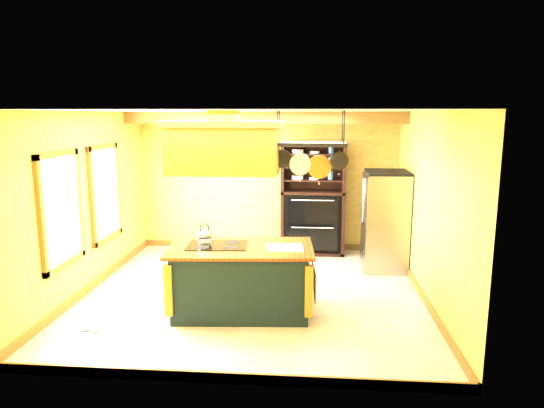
# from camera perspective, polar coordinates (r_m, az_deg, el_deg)

# --- Properties ---
(floor) EXTENTS (5.00, 5.00, 0.00)m
(floor) POSITION_cam_1_polar(r_m,az_deg,el_deg) (7.42, -2.23, -10.44)
(floor) COLOR beige
(floor) RESTS_ON ground
(ceiling) EXTENTS (5.00, 5.00, 0.00)m
(ceiling) POSITION_cam_1_polar(r_m,az_deg,el_deg) (6.92, -2.39, 10.91)
(ceiling) COLOR white
(ceiling) RESTS_ON wall_back
(wall_back) EXTENTS (5.00, 0.02, 2.70)m
(wall_back) POSITION_cam_1_polar(r_m,az_deg,el_deg) (9.50, -0.47, 2.66)
(wall_back) COLOR #E7C954
(wall_back) RESTS_ON floor
(wall_front) EXTENTS (5.00, 0.02, 2.70)m
(wall_front) POSITION_cam_1_polar(r_m,az_deg,el_deg) (4.64, -6.08, -5.88)
(wall_front) COLOR #E7C954
(wall_front) RESTS_ON floor
(wall_left) EXTENTS (0.02, 5.00, 2.70)m
(wall_left) POSITION_cam_1_polar(r_m,az_deg,el_deg) (7.75, -20.97, 0.16)
(wall_left) COLOR #E7C954
(wall_left) RESTS_ON floor
(wall_right) EXTENTS (0.02, 5.00, 2.70)m
(wall_right) POSITION_cam_1_polar(r_m,az_deg,el_deg) (7.19, 17.89, -0.43)
(wall_right) COLOR #E7C954
(wall_right) RESTS_ON floor
(ceiling_beam) EXTENTS (5.00, 0.15, 0.20)m
(ceiling_beam) POSITION_cam_1_polar(r_m,az_deg,el_deg) (8.61, -0.97, 10.12)
(ceiling_beam) COLOR olive
(ceiling_beam) RESTS_ON ceiling
(window_near) EXTENTS (0.06, 1.06, 1.56)m
(window_near) POSITION_cam_1_polar(r_m,az_deg,el_deg) (7.03, -23.53, -0.63)
(window_near) COLOR olive
(window_near) RESTS_ON wall_left
(window_far) EXTENTS (0.06, 1.06, 1.56)m
(window_far) POSITION_cam_1_polar(r_m,az_deg,el_deg) (8.27, -19.00, 1.24)
(window_far) COLOR olive
(window_far) RESTS_ON wall_left
(kitchen_island) EXTENTS (1.98, 1.19, 1.11)m
(kitchen_island) POSITION_cam_1_polar(r_m,az_deg,el_deg) (6.61, -3.64, -8.81)
(kitchen_island) COLOR black
(kitchen_island) RESTS_ON floor
(range_hood) EXTENTS (1.48, 0.84, 0.80)m
(range_hood) POSITION_cam_1_polar(r_m,az_deg,el_deg) (6.28, -5.64, 6.83)
(range_hood) COLOR #B0892C
(range_hood) RESTS_ON ceiling
(pot_rack) EXTENTS (0.96, 0.45, 0.87)m
(pot_rack) POSITION_cam_1_polar(r_m,az_deg,el_deg) (6.18, 4.55, 6.23)
(pot_rack) COLOR black
(pot_rack) RESTS_ON ceiling
(refrigerator) EXTENTS (0.72, 0.85, 1.67)m
(refrigerator) POSITION_cam_1_polar(r_m,az_deg,el_deg) (8.57, 13.12, -2.17)
(refrigerator) COLOR gray
(refrigerator) RESTS_ON floor
(hutch) EXTENTS (1.20, 0.55, 2.12)m
(hutch) POSITION_cam_1_polar(r_m,az_deg,el_deg) (9.32, 4.80, -0.74)
(hutch) COLOR black
(hutch) RESTS_ON floor
(floor_register) EXTENTS (0.29, 0.15, 0.01)m
(floor_register) POSITION_cam_1_polar(r_m,az_deg,el_deg) (6.62, -20.21, -13.76)
(floor_register) COLOR black
(floor_register) RESTS_ON floor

